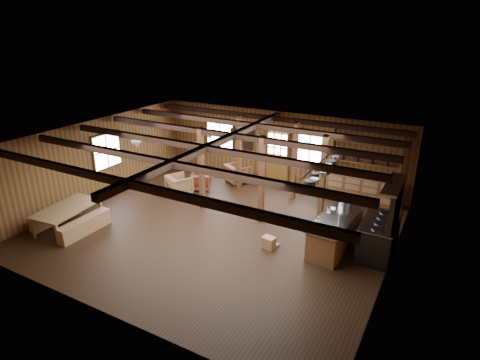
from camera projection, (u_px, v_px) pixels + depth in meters
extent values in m
cube|color=black|center=(217.00, 228.00, 12.34)|extent=(10.00, 9.00, 0.02)
cube|color=black|center=(215.00, 139.00, 11.32)|extent=(10.00, 9.00, 0.02)
cube|color=brown|center=(96.00, 160.00, 14.09)|extent=(0.02, 9.00, 2.80)
cube|color=brown|center=(394.00, 223.00, 9.57)|extent=(0.02, 9.00, 2.80)
cube|color=brown|center=(278.00, 147.00, 15.51)|extent=(10.00, 0.02, 2.80)
cube|color=brown|center=(98.00, 258.00, 8.15)|extent=(10.00, 0.02, 2.80)
cube|color=black|center=(127.00, 183.00, 8.51)|extent=(9.80, 0.12, 0.18)
cube|color=black|center=(171.00, 164.00, 9.74)|extent=(9.80, 0.12, 0.18)
cube|color=black|center=(206.00, 148.00, 10.96)|extent=(9.80, 0.12, 0.18)
cube|color=black|center=(233.00, 136.00, 12.18)|extent=(9.80, 0.12, 0.18)
cube|color=black|center=(255.00, 126.00, 13.41)|extent=(9.80, 0.12, 0.18)
cube|color=black|center=(271.00, 118.00, 14.47)|extent=(9.80, 0.12, 0.18)
cube|color=black|center=(215.00, 144.00, 11.37)|extent=(0.18, 8.82, 0.18)
cube|color=#452913|center=(201.00, 169.00, 13.19)|extent=(0.15, 0.15, 2.80)
cube|color=#452913|center=(239.00, 152.00, 14.89)|extent=(0.15, 0.15, 2.80)
cube|color=#452913|center=(262.00, 181.00, 12.20)|extent=(0.15, 0.15, 2.80)
cube|color=#452913|center=(295.00, 161.00, 13.90)|extent=(0.15, 0.15, 2.80)
cube|color=#452913|center=(323.00, 179.00, 12.29)|extent=(0.15, 0.15, 2.80)
cube|color=brown|center=(277.00, 168.00, 15.77)|extent=(0.90, 0.06, 1.10)
cube|color=#452913|center=(266.00, 155.00, 15.81)|extent=(0.06, 0.08, 2.10)
cube|color=#452913|center=(289.00, 158.00, 15.37)|extent=(0.06, 0.08, 2.10)
cube|color=#452913|center=(278.00, 129.00, 15.20)|extent=(1.02, 0.08, 0.06)
cube|color=white|center=(278.00, 144.00, 15.41)|extent=(0.84, 0.02, 0.90)
cube|color=white|center=(220.00, 134.00, 16.57)|extent=(1.20, 0.02, 1.20)
cube|color=#452913|center=(220.00, 134.00, 16.57)|extent=(1.32, 0.06, 1.32)
cube|color=white|center=(310.00, 147.00, 14.81)|extent=(0.90, 0.02, 1.20)
cube|color=#452913|center=(310.00, 147.00, 14.81)|extent=(1.02, 0.06, 1.32)
cube|color=white|center=(107.00, 151.00, 14.40)|extent=(0.02, 1.20, 1.20)
cube|color=#452913|center=(107.00, 151.00, 14.40)|extent=(0.14, 1.24, 1.32)
cube|color=silver|center=(248.00, 133.00, 15.91)|extent=(0.50, 0.03, 0.40)
cube|color=black|center=(248.00, 133.00, 15.90)|extent=(0.55, 0.02, 0.45)
cube|color=silver|center=(235.00, 134.00, 16.22)|extent=(0.35, 0.03, 0.45)
cube|color=black|center=(235.00, 134.00, 16.21)|extent=(0.40, 0.02, 0.50)
cube|color=silver|center=(248.00, 146.00, 16.09)|extent=(0.40, 0.03, 0.30)
cube|color=black|center=(248.00, 146.00, 16.08)|extent=(0.45, 0.02, 0.35)
cube|color=brown|center=(362.00, 189.00, 14.07)|extent=(2.50, 0.55, 0.90)
cube|color=olive|center=(364.00, 176.00, 13.88)|extent=(2.55, 0.60, 0.06)
cube|color=brown|center=(366.00, 163.00, 13.77)|extent=(2.30, 0.35, 0.04)
cube|color=brown|center=(367.00, 153.00, 13.64)|extent=(2.30, 0.35, 0.04)
cube|color=brown|center=(368.00, 143.00, 13.51)|extent=(2.30, 0.35, 0.04)
cube|color=brown|center=(334.00, 148.00, 14.16)|extent=(0.04, 0.35, 1.40)
cube|color=brown|center=(403.00, 158.00, 13.12)|extent=(0.04, 0.35, 1.40)
cylinder|color=#2A2A2C|center=(136.00, 134.00, 12.76)|extent=(0.02, 0.02, 0.45)
cone|color=silver|center=(137.00, 144.00, 12.88)|extent=(0.36, 0.36, 0.22)
cylinder|color=#2A2A2C|center=(209.00, 127.00, 13.71)|extent=(0.02, 0.02, 0.45)
cone|color=silver|center=(210.00, 136.00, 13.83)|extent=(0.36, 0.36, 0.22)
cylinder|color=#2A2A2C|center=(321.00, 161.00, 10.30)|extent=(0.04, 3.00, 0.04)
cylinder|color=#2A2A2C|center=(304.00, 182.00, 9.21)|extent=(0.01, 0.01, 0.20)
cylinder|color=silver|center=(304.00, 189.00, 9.27)|extent=(0.21, 0.21, 0.14)
cylinder|color=#2A2A2C|center=(310.00, 177.00, 9.47)|extent=(0.01, 0.01, 0.17)
cylinder|color=#2A2A2C|center=(310.00, 183.00, 9.53)|extent=(0.26, 0.26, 0.14)
cylinder|color=#2A2A2C|center=(315.00, 174.00, 9.75)|extent=(0.01, 0.01, 0.23)
cylinder|color=silver|center=(315.00, 181.00, 9.82)|extent=(0.21, 0.21, 0.14)
cylinder|color=#2A2A2C|center=(316.00, 169.00, 10.07)|extent=(0.01, 0.01, 0.21)
cylinder|color=#2A2A2C|center=(315.00, 176.00, 10.14)|extent=(0.19, 0.19, 0.14)
cylinder|color=#2A2A2C|center=(324.00, 167.00, 10.31)|extent=(0.01, 0.01, 0.27)
cylinder|color=silver|center=(323.00, 174.00, 10.38)|extent=(0.19, 0.19, 0.14)
cylinder|color=#2A2A2C|center=(327.00, 163.00, 10.60)|extent=(0.01, 0.01, 0.29)
cylinder|color=#2A2A2C|center=(326.00, 171.00, 10.68)|extent=(0.23, 0.23, 0.14)
cylinder|color=#2A2A2C|center=(328.00, 159.00, 10.90)|extent=(0.01, 0.01, 0.27)
cylinder|color=silver|center=(328.00, 166.00, 10.98)|extent=(0.22, 0.22, 0.14)
cylinder|color=#2A2A2C|center=(332.00, 156.00, 11.18)|extent=(0.01, 0.01, 0.27)
cylinder|color=#2A2A2C|center=(331.00, 163.00, 11.26)|extent=(0.28, 0.28, 0.14)
cylinder|color=#2A2A2C|center=(336.00, 152.00, 11.44)|extent=(0.01, 0.01, 0.24)
cylinder|color=silver|center=(336.00, 158.00, 11.50)|extent=(0.20, 0.20, 0.14)
cube|color=brown|center=(336.00, 232.00, 11.15)|extent=(0.95, 2.45, 0.86)
cube|color=silver|center=(337.00, 217.00, 10.98)|extent=(1.04, 2.55, 0.08)
cylinder|color=#2A2A2C|center=(331.00, 226.00, 10.49)|extent=(0.44, 0.44, 0.06)
cylinder|color=silver|center=(339.00, 223.00, 10.35)|extent=(0.03, 0.03, 0.30)
cube|color=olive|center=(269.00, 243.00, 11.13)|extent=(0.43, 0.33, 0.35)
cube|color=#2A2A2C|center=(378.00, 238.00, 10.74)|extent=(0.85, 1.60, 0.96)
cube|color=silver|center=(381.00, 222.00, 10.56)|extent=(0.88, 1.62, 0.04)
cube|color=#2A2A2C|center=(396.00, 205.00, 10.21)|extent=(0.12, 1.60, 1.07)
cube|color=silver|center=(394.00, 184.00, 10.07)|extent=(0.40, 1.71, 0.05)
imported|color=olive|center=(70.00, 218.00, 12.17)|extent=(1.33, 2.10, 0.70)
cube|color=olive|center=(54.00, 217.00, 12.56)|extent=(0.29, 1.56, 0.43)
cube|color=olive|center=(85.00, 226.00, 11.92)|extent=(0.33, 1.75, 0.48)
imported|color=brown|center=(201.00, 181.00, 15.12)|extent=(0.94, 0.95, 0.65)
imported|color=brown|center=(238.00, 173.00, 15.73)|extent=(1.11, 1.12, 0.75)
imported|color=#966844|center=(179.00, 185.00, 14.62)|extent=(1.08, 1.09, 0.74)
cylinder|color=silver|center=(344.00, 203.00, 11.53)|extent=(0.33, 0.33, 0.20)
imported|color=silver|center=(331.00, 209.00, 11.31)|extent=(0.25, 0.25, 0.06)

